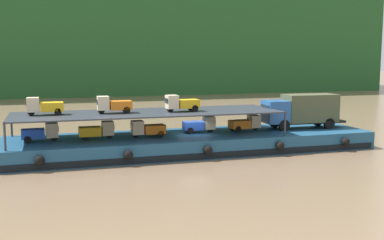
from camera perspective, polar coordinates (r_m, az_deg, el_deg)
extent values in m
plane|color=#7F664C|center=(39.58, 0.13, -3.87)|extent=(400.00, 400.00, 0.00)
cube|color=navy|center=(39.44, 0.13, -2.80)|extent=(30.83, 7.25, 1.50)
cube|color=black|center=(36.12, 1.86, -4.42)|extent=(30.22, 0.06, 0.50)
sphere|color=black|center=(33.93, -18.19, -4.73)|extent=(0.71, 0.71, 0.71)
sphere|color=black|center=(34.35, -7.83, -4.27)|extent=(0.71, 0.71, 0.71)
sphere|color=black|center=(35.84, 1.97, -3.70)|extent=(0.71, 0.71, 0.71)
sphere|color=black|center=(38.27, 10.73, -3.11)|extent=(0.71, 0.71, 0.71)
sphere|color=black|center=(41.49, 18.29, -2.53)|extent=(0.71, 0.71, 0.71)
cube|color=#285BA3|center=(42.31, 10.18, 1.00)|extent=(2.09, 2.27, 2.00)
cube|color=#192833|center=(41.85, 8.91, 1.44)|extent=(0.14, 1.84, 0.60)
cube|color=#474C33|center=(43.83, 14.22, 1.44)|extent=(4.89, 2.49, 2.50)
cube|color=black|center=(43.98, 14.17, -0.24)|extent=(6.85, 1.66, 0.20)
cylinder|color=black|center=(43.53, 10.06, -0.27)|extent=(1.01, 0.32, 1.00)
cylinder|color=black|center=(41.72, 11.23, -0.64)|extent=(1.01, 0.32, 1.00)
cylinder|color=black|center=(45.56, 15.14, -0.07)|extent=(1.01, 0.32, 1.00)
cylinder|color=black|center=(43.84, 16.45, -0.41)|extent=(1.01, 0.32, 1.00)
cylinder|color=#2D333D|center=(44.55, 7.47, 0.61)|extent=(0.16, 0.16, 2.00)
cylinder|color=#2D333D|center=(38.97, 11.32, -0.47)|extent=(0.16, 0.16, 2.00)
cylinder|color=#2D333D|center=(40.64, -21.24, -0.51)|extent=(0.16, 0.16, 2.00)
cylinder|color=#2D333D|center=(34.44, -21.95, -1.93)|extent=(0.16, 0.16, 2.00)
cube|color=#2D333D|center=(38.09, -5.33, 0.90)|extent=(21.63, 6.45, 0.10)
cube|color=#1E47B7|center=(37.63, -18.92, -1.59)|extent=(1.76, 1.28, 0.70)
cube|color=beige|center=(37.65, -16.80, -1.19)|extent=(0.95, 1.04, 1.10)
cube|color=#19232D|center=(37.66, -16.09, -0.99)|extent=(0.08, 0.85, 0.38)
cylinder|color=black|center=(37.74, -16.54, -2.01)|extent=(0.57, 0.17, 0.56)
cylinder|color=black|center=(37.16, -19.49, -2.28)|extent=(0.57, 0.17, 0.56)
cylinder|color=black|center=(38.20, -19.51, -2.02)|extent=(0.57, 0.17, 0.56)
cube|color=gold|center=(37.59, -12.41, -1.37)|extent=(1.71, 1.21, 0.70)
cube|color=#C6B793|center=(37.69, -10.29, -0.98)|extent=(0.90, 1.00, 1.10)
cube|color=#19232D|center=(37.73, -9.59, -0.79)|extent=(0.04, 0.85, 0.38)
cylinder|color=black|center=(37.79, -10.05, -1.79)|extent=(0.56, 0.14, 0.56)
cylinder|color=black|center=(37.09, -12.94, -2.05)|extent=(0.56, 0.14, 0.56)
cylinder|color=black|center=(38.13, -13.05, -1.79)|extent=(0.56, 0.14, 0.56)
cube|color=orange|center=(38.01, -4.65, -1.11)|extent=(1.74, 1.26, 0.70)
cube|color=beige|center=(37.66, -6.71, -0.92)|extent=(0.94, 1.03, 1.10)
cube|color=#19232D|center=(37.54, -7.41, -0.78)|extent=(0.07, 0.85, 0.38)
cylinder|color=black|center=(37.71, -6.92, -1.75)|extent=(0.56, 0.16, 0.56)
cylinder|color=black|center=(38.67, -4.27, -1.48)|extent=(0.56, 0.16, 0.56)
cylinder|color=black|center=(37.66, -3.85, -1.73)|extent=(0.56, 0.16, 0.56)
cube|color=#1E47B7|center=(39.85, 0.15, -0.68)|extent=(1.76, 1.28, 0.70)
cube|color=#C6B793|center=(40.19, 2.09, -0.33)|extent=(0.95, 1.04, 1.10)
cube|color=#19232D|center=(40.31, 2.73, -0.15)|extent=(0.08, 0.85, 0.38)
cylinder|color=black|center=(40.32, 2.29, -1.10)|extent=(0.57, 0.17, 0.56)
cylinder|color=black|center=(39.30, -0.22, -1.32)|extent=(0.57, 0.17, 0.56)
cylinder|color=black|center=(40.32, -0.59, -1.09)|extent=(0.57, 0.17, 0.56)
cube|color=orange|center=(40.87, 5.84, -0.52)|extent=(1.76, 1.29, 0.70)
cube|color=beige|center=(41.47, 7.58, -0.15)|extent=(0.95, 1.05, 1.10)
cube|color=#19232D|center=(41.68, 8.16, 0.03)|extent=(0.08, 0.85, 0.38)
cylinder|color=black|center=(41.62, 7.75, -0.89)|extent=(0.57, 0.17, 0.56)
cylinder|color=black|center=(40.28, 5.65, -1.14)|extent=(0.57, 0.17, 0.56)
cylinder|color=black|center=(41.22, 5.01, -0.93)|extent=(0.57, 0.17, 0.56)
cube|color=gold|center=(37.62, -16.77, 1.57)|extent=(1.70, 1.20, 0.70)
cube|color=beige|center=(37.62, -18.91, 1.79)|extent=(0.90, 1.00, 1.10)
cube|color=#19232D|center=(37.63, -19.63, 1.92)|extent=(0.04, 0.85, 0.38)
cylinder|color=black|center=(37.68, -19.10, 0.95)|extent=(0.56, 0.14, 0.56)
cylinder|color=black|center=(38.19, -16.16, 1.15)|extent=(0.56, 0.14, 0.56)
cylinder|color=black|center=(37.14, -16.12, 0.97)|extent=(0.56, 0.14, 0.56)
cube|color=orange|center=(37.63, -8.71, 1.81)|extent=(1.73, 1.24, 0.70)
cube|color=beige|center=(37.47, -10.85, 2.04)|extent=(0.92, 1.02, 1.10)
cube|color=#19232D|center=(37.42, -11.57, 2.18)|extent=(0.06, 0.85, 0.38)
cylinder|color=black|center=(37.51, -11.05, 1.20)|extent=(0.56, 0.15, 0.56)
cylinder|color=black|center=(38.24, -8.21, 1.38)|extent=(0.56, 0.15, 0.56)
cylinder|color=black|center=(37.20, -7.99, 1.21)|extent=(0.56, 0.15, 0.56)
cube|color=gold|center=(38.42, -0.48, 2.01)|extent=(1.76, 1.29, 0.70)
cube|color=beige|center=(37.95, -2.47, 2.24)|extent=(0.95, 1.05, 1.10)
cube|color=#19232D|center=(37.79, -3.15, 2.38)|extent=(0.09, 0.85, 0.38)
cylinder|color=black|center=(37.96, -2.68, 1.40)|extent=(0.57, 0.17, 0.56)
cylinder|color=black|center=(39.09, -0.20, 1.59)|extent=(0.57, 0.17, 0.56)
cylinder|color=black|center=(38.10, 0.36, 1.43)|extent=(0.57, 0.17, 0.56)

